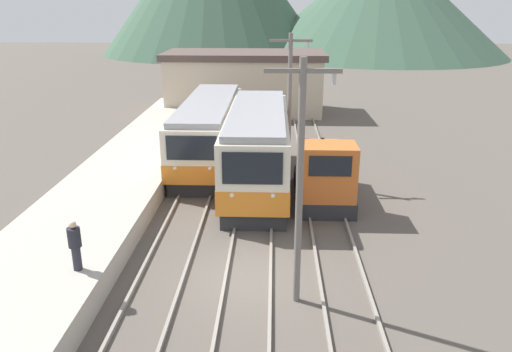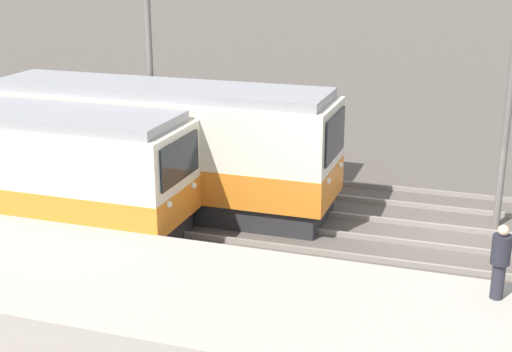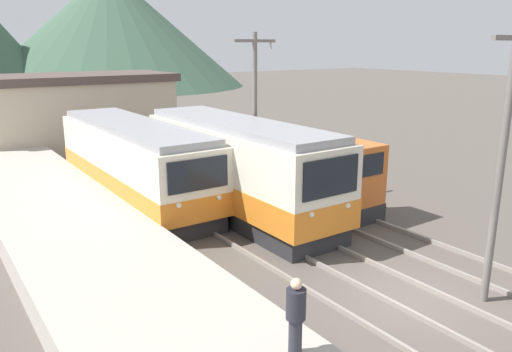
% 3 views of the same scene
% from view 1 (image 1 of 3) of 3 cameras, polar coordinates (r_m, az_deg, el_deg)
% --- Properties ---
extents(ground_plane, '(200.00, 200.00, 0.00)m').
position_cam_1_polar(ground_plane, '(16.50, -1.60, -11.45)').
color(ground_plane, '#564F47').
extents(platform_left, '(4.50, 54.00, 0.90)m').
position_cam_1_polar(platform_left, '(17.78, -22.41, -8.98)').
color(platform_left, '#ADA599').
rests_on(platform_left, ground).
extents(track_left, '(1.54, 60.00, 0.14)m').
position_cam_1_polar(track_left, '(16.82, -10.64, -10.89)').
color(track_left, gray).
rests_on(track_left, ground).
extents(track_center, '(1.54, 60.00, 0.14)m').
position_cam_1_polar(track_center, '(16.46, -0.89, -11.26)').
color(track_center, gray).
rests_on(track_center, ground).
extents(track_right, '(1.54, 60.00, 0.14)m').
position_cam_1_polar(track_right, '(16.59, 9.72, -11.30)').
color(track_right, gray).
rests_on(track_right, ground).
extents(commuter_train_left, '(2.84, 11.71, 3.45)m').
position_cam_1_polar(commuter_train_left, '(27.67, -5.40, 4.87)').
color(commuter_train_left, '#28282B').
rests_on(commuter_train_left, ground).
extents(commuter_train_center, '(2.84, 10.83, 3.77)m').
position_cam_1_polar(commuter_train_center, '(23.69, 0.15, 2.86)').
color(commuter_train_center, '#28282B').
rests_on(commuter_train_center, ground).
extents(shunting_locomotive, '(2.40, 5.23, 3.00)m').
position_cam_1_polar(shunting_locomotive, '(22.28, 7.73, 0.14)').
color(shunting_locomotive, '#28282B').
rests_on(shunting_locomotive, ground).
extents(catenary_mast_near, '(2.00, 0.20, 7.12)m').
position_cam_1_polar(catenary_mast_near, '(13.70, 5.06, -0.19)').
color(catenary_mast_near, slate).
rests_on(catenary_mast_near, ground).
extents(catenary_mast_mid, '(2.00, 0.20, 7.12)m').
position_cam_1_polar(catenary_mast_mid, '(24.14, 3.86, 8.33)').
color(catenary_mast_mid, slate).
rests_on(catenary_mast_mid, ground).
extents(person_on_platform, '(0.38, 0.38, 1.57)m').
position_cam_1_polar(person_on_platform, '(15.63, -19.99, -7.28)').
color(person_on_platform, '#282833').
rests_on(person_on_platform, platform_left).
extents(station_building, '(12.60, 6.30, 4.78)m').
position_cam_1_polar(station_building, '(40.68, -1.27, 10.70)').
color(station_building, beige).
rests_on(station_building, ground).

